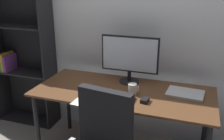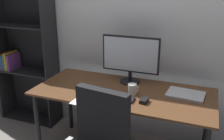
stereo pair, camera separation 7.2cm
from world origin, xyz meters
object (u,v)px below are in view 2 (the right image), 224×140
(coffee_mug, at_px, (132,89))
(keyboard, at_px, (117,98))
(bookshelf, at_px, (25,50))
(laptop, at_px, (186,94))
(mouse, at_px, (144,101))
(desk, at_px, (123,98))
(monitor, at_px, (130,57))

(coffee_mug, bearing_deg, keyboard, -123.20)
(coffee_mug, bearing_deg, bookshelf, 164.60)
(laptop, xyz_separation_m, bookshelf, (-1.93, 0.27, 0.15))
(mouse, distance_m, laptop, 0.40)
(desk, distance_m, coffee_mug, 0.16)
(keyboard, height_order, laptop, laptop)
(mouse, bearing_deg, laptop, 46.97)
(monitor, distance_m, mouse, 0.52)
(monitor, bearing_deg, keyboard, -88.06)
(keyboard, bearing_deg, laptop, 26.16)
(keyboard, relative_size, bookshelf, 0.16)
(mouse, distance_m, coffee_mug, 0.19)
(desk, bearing_deg, keyboard, -87.86)
(desk, xyz_separation_m, keyboard, (0.01, -0.18, 0.09))
(mouse, xyz_separation_m, laptop, (0.31, 0.26, -0.01))
(mouse, height_order, bookshelf, bookshelf)
(desk, xyz_separation_m, mouse, (0.24, -0.16, 0.10))
(coffee_mug, relative_size, bookshelf, 0.05)
(keyboard, relative_size, coffee_mug, 3.05)
(monitor, relative_size, mouse, 5.91)
(monitor, xyz_separation_m, mouse, (0.25, -0.39, -0.25))
(keyboard, distance_m, bookshelf, 1.50)
(bookshelf, bearing_deg, keyboard, -21.52)
(desk, height_order, keyboard, keyboard)
(desk, height_order, monitor, monitor)
(coffee_mug, distance_m, laptop, 0.47)
(monitor, distance_m, laptop, 0.62)
(monitor, relative_size, bookshelf, 0.31)
(desk, bearing_deg, bookshelf, 165.01)
(mouse, bearing_deg, keyboard, -169.17)
(keyboard, xyz_separation_m, bookshelf, (-1.39, 0.55, 0.16))
(monitor, bearing_deg, bookshelf, 174.06)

